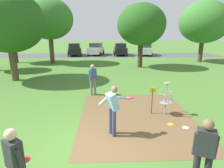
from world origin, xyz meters
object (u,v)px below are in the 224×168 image
(disc_golf_basket, at_px, (164,97))
(tree_mid_center, at_px, (141,25))
(player_throwing, at_px, (113,108))
(parked_car_rightmost, at_px, (146,49))
(frisbee_by_tee, at_px, (162,90))
(parked_car_leftmost, at_px, (74,49))
(parked_car_center_right, at_px, (120,49))
(player_foreground_watching, at_px, (204,152))
(player_waiting_left, at_px, (15,165))
(frisbee_far_left, at_px, (171,124))
(tree_near_left, at_px, (204,22))
(frisbee_near_basket, at_px, (185,128))
(tree_near_right, at_px, (49,19))
(parked_car_center_left, at_px, (96,49))
(tree_far_left, at_px, (8,22))
(player_waiting_right, at_px, (93,78))
(tree_mid_right, at_px, (11,21))

(disc_golf_basket, height_order, tree_mid_center, tree_mid_center)
(player_throwing, xyz_separation_m, parked_car_rightmost, (5.95, 23.12, -0.06))
(frisbee_by_tee, bearing_deg, tree_mid_center, 89.37)
(parked_car_leftmost, xyz_separation_m, parked_car_center_right, (7.01, 0.08, 0.00))
(player_foreground_watching, distance_m, parked_car_leftmost, 26.56)
(player_waiting_left, xyz_separation_m, frisbee_by_tee, (5.08, 7.59, -0.96))
(frisbee_far_left, relative_size, tree_near_left, 0.03)
(player_throwing, height_order, frisbee_far_left, player_throwing)
(frisbee_near_basket, relative_size, tree_near_right, 0.03)
(player_throwing, height_order, player_waiting_left, same)
(player_throwing, relative_size, frisbee_near_basket, 7.67)
(tree_mid_center, bearing_deg, parked_car_rightmost, 75.20)
(player_throwing, height_order, frisbee_near_basket, player_throwing)
(disc_golf_basket, relative_size, player_waiting_left, 0.81)
(frisbee_by_tee, distance_m, parked_car_leftmost, 20.05)
(player_foreground_watching, xyz_separation_m, player_throwing, (-1.79, 2.43, 0.02))
(frisbee_far_left, relative_size, parked_car_center_left, 0.05)
(parked_car_center_right, bearing_deg, tree_mid_center, -83.82)
(player_throwing, xyz_separation_m, frisbee_near_basket, (2.66, 0.36, -0.98))
(parked_car_center_right, bearing_deg, parked_car_rightmost, -3.30)
(tree_mid_center, xyz_separation_m, tree_far_left, (-10.00, -4.99, -0.02))
(player_foreground_watching, height_order, tree_near_right, tree_near_right)
(tree_near_left, distance_m, tree_mid_center, 8.49)
(frisbee_by_tee, xyz_separation_m, tree_near_left, (7.87, 11.27, 4.48))
(player_waiting_right, height_order, parked_car_rightmost, parked_car_rightmost)
(frisbee_by_tee, distance_m, parked_car_center_left, 19.37)
(frisbee_by_tee, relative_size, tree_far_left, 0.04)
(player_waiting_left, height_order, parked_car_leftmost, parked_car_leftmost)
(player_waiting_left, relative_size, frisbee_by_tee, 7.76)
(tree_near_left, bearing_deg, frisbee_by_tee, -124.91)
(player_foreground_watching, height_order, player_waiting_right, same)
(player_foreground_watching, xyz_separation_m, player_waiting_left, (-3.73, -0.24, 0.00))
(tree_near_left, xyz_separation_m, tree_mid_center, (-7.78, -3.38, -0.41))
(parked_car_center_left, height_order, parked_car_center_right, same)
(frisbee_near_basket, bearing_deg, player_foreground_watching, -107.49)
(player_waiting_left, relative_size, parked_car_center_left, 0.38)
(disc_golf_basket, xyz_separation_m, frisbee_by_tee, (0.93, 3.36, -0.74))
(tree_far_left, height_order, parked_car_rightmost, tree_far_left)
(frisbee_near_basket, bearing_deg, tree_near_left, 62.24)
(tree_mid_right, relative_size, parked_car_center_right, 1.51)
(frisbee_near_basket, distance_m, tree_mid_right, 21.15)
(parked_car_rightmost, bearing_deg, tree_mid_right, -157.38)
(tree_mid_center, distance_m, tree_far_left, 11.18)
(frisbee_far_left, bearing_deg, player_waiting_right, 130.54)
(parked_car_center_right, relative_size, parked_car_rightmost, 0.94)
(player_foreground_watching, distance_m, tree_near_left, 21.08)
(parked_car_center_right, bearing_deg, parked_car_center_left, 174.75)
(parked_car_leftmost, bearing_deg, player_foreground_watching, -75.37)
(player_waiting_right, relative_size, parked_car_center_left, 0.38)
(disc_golf_basket, height_order, frisbee_far_left, disc_golf_basket)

